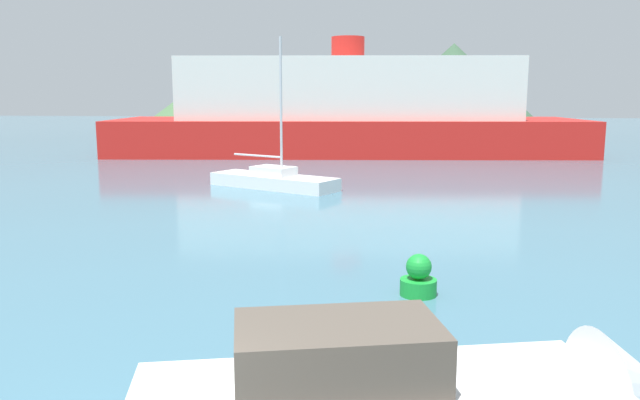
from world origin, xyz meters
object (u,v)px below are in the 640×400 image
object	(u,v)px
motorboat_near	(422,396)
sailboat_inner	(274,179)
buoy_marker	(418,278)
ferry_distant	(347,112)

from	to	relation	value
motorboat_near	sailboat_inner	size ratio (longest dim) A/B	1.08
sailboat_inner	motorboat_near	bearing A→B (deg)	-46.54
sailboat_inner	buoy_marker	distance (m)	16.98
motorboat_near	buoy_marker	distance (m)	5.77
sailboat_inner	ferry_distant	distance (m)	18.62
motorboat_near	buoy_marker	xyz separation A→B (m)	(0.19, 5.77, -0.08)
buoy_marker	sailboat_inner	bearing A→B (deg)	111.70
motorboat_near	ferry_distant	distance (m)	40.08
motorboat_near	ferry_distant	xyz separation A→B (m)	(-3.80, 39.81, 2.65)
motorboat_near	buoy_marker	world-z (taller)	motorboat_near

